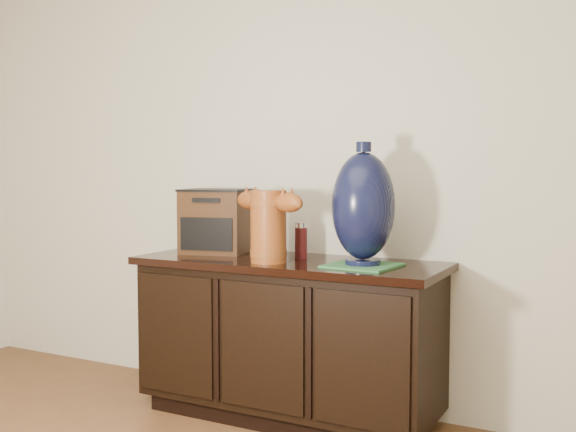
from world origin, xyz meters
The scene contains 6 objects.
sideboard centered at (0.00, 2.23, 0.39)m, with size 1.46×0.56×0.75m.
terracotta_vessel centered at (-0.04, 2.10, 0.94)m, with size 0.45×0.26×0.33m.
tv_radio centered at (-0.45, 2.29, 0.92)m, with size 0.37×0.33×0.32m.
green_mat centered at (0.39, 2.18, 0.76)m, with size 0.29×0.29×0.01m, color #306A39.
lamp_base centered at (0.39, 2.18, 1.02)m, with size 0.30×0.30×0.53m.
spray_can centered at (0.03, 2.29, 0.84)m, with size 0.06×0.06×0.17m.
Camera 1 is at (1.45, -0.55, 1.18)m, focal length 42.00 mm.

